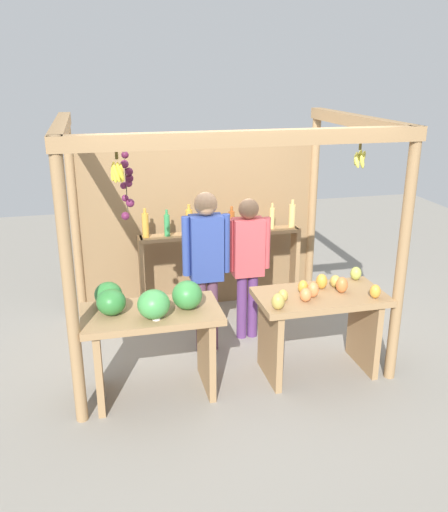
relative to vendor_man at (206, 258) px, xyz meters
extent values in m
plane|color=gray|center=(0.16, 0.11, -1.02)|extent=(12.00, 12.00, 0.00)
cylinder|color=#99754C|center=(-1.27, -0.93, 0.16)|extent=(0.10, 0.10, 2.36)
cylinder|color=#99754C|center=(1.59, -0.93, 0.16)|extent=(0.10, 0.10, 2.36)
cylinder|color=#99754C|center=(-1.27, 1.15, 0.16)|extent=(0.10, 0.10, 2.36)
cylinder|color=#99754C|center=(1.59, 1.15, 0.16)|extent=(0.10, 0.10, 2.36)
cube|color=#99754C|center=(0.16, -0.93, 1.28)|extent=(2.96, 0.12, 0.12)
cube|color=#99754C|center=(-1.27, 0.11, 1.28)|extent=(0.12, 2.18, 0.12)
cube|color=#99754C|center=(1.59, 0.11, 1.28)|extent=(0.12, 2.18, 0.12)
cube|color=olive|center=(0.16, 1.17, 0.04)|extent=(2.86, 0.04, 2.12)
cylinder|color=brown|center=(1.16, -0.80, 1.17)|extent=(0.02, 0.02, 0.06)
ellipsoid|color=#D1CC4C|center=(1.19, -0.80, 1.08)|extent=(0.04, 0.07, 0.12)
ellipsoid|color=#D1CC4C|center=(1.17, -0.76, 1.08)|extent=(0.06, 0.05, 0.13)
ellipsoid|color=#D1CC4C|center=(1.14, -0.78, 1.06)|extent=(0.06, 0.07, 0.13)
ellipsoid|color=#D1CC4C|center=(1.12, -0.82, 1.05)|extent=(0.06, 0.07, 0.13)
ellipsoid|color=#D1CC4C|center=(1.16, -0.84, 1.05)|extent=(0.06, 0.04, 0.12)
cylinder|color=brown|center=(-0.84, -0.81, 1.17)|extent=(0.02, 0.02, 0.06)
ellipsoid|color=yellow|center=(-0.82, -0.82, 1.03)|extent=(0.04, 0.07, 0.15)
ellipsoid|color=yellow|center=(-0.83, -0.79, 1.03)|extent=(0.07, 0.06, 0.16)
ellipsoid|color=yellow|center=(-0.86, -0.78, 1.04)|extent=(0.08, 0.05, 0.16)
ellipsoid|color=yellow|center=(-0.88, -0.79, 1.05)|extent=(0.05, 0.06, 0.16)
ellipsoid|color=yellow|center=(-0.87, -0.82, 1.04)|extent=(0.05, 0.07, 0.16)
ellipsoid|color=yellow|center=(-0.86, -0.84, 1.04)|extent=(0.07, 0.05, 0.16)
ellipsoid|color=yellow|center=(-0.83, -0.85, 1.04)|extent=(0.08, 0.06, 0.16)
cylinder|color=#4C422D|center=(-0.77, -0.50, 0.93)|extent=(0.01, 0.01, 0.55)
sphere|color=#47142D|center=(-0.76, -0.48, 1.12)|extent=(0.06, 0.06, 0.06)
sphere|color=#511938|center=(-0.77, -0.52, 1.05)|extent=(0.07, 0.07, 0.07)
sphere|color=#47142D|center=(-0.74, -0.53, 0.99)|extent=(0.07, 0.07, 0.07)
sphere|color=#47142D|center=(-0.74, -0.51, 0.93)|extent=(0.07, 0.07, 0.07)
sphere|color=#601E42|center=(-0.75, -0.50, 0.89)|extent=(0.06, 0.06, 0.06)
sphere|color=#601E42|center=(-0.79, -0.48, 0.87)|extent=(0.06, 0.06, 0.06)
sphere|color=#601E42|center=(-0.75, -0.53, 0.73)|extent=(0.07, 0.07, 0.07)
sphere|color=#601E42|center=(-0.78, -0.50, 0.77)|extent=(0.06, 0.06, 0.06)
sphere|color=#601E42|center=(-0.79, -0.51, 0.62)|extent=(0.07, 0.07, 0.07)
cube|color=#99754C|center=(-0.63, -0.67, -0.23)|extent=(1.20, 0.64, 0.06)
cube|color=#99754C|center=(-1.11, -0.67, -0.64)|extent=(0.06, 0.58, 0.76)
cube|color=#99754C|center=(-0.15, -0.67, -0.64)|extent=(0.06, 0.58, 0.76)
ellipsoid|color=#429347|center=(-0.62, -0.82, -0.07)|extent=(0.36, 0.36, 0.25)
ellipsoid|color=#2D7533|center=(-0.98, -0.49, -0.09)|extent=(0.32, 0.32, 0.22)
ellipsoid|color=#38843D|center=(-0.32, -0.70, -0.07)|extent=(0.28, 0.28, 0.25)
ellipsoid|color=#2D7533|center=(-0.96, -0.66, -0.09)|extent=(0.35, 0.35, 0.22)
cylinder|color=white|center=(-0.61, -0.85, -0.15)|extent=(0.07, 0.07, 0.09)
cube|color=#99754C|center=(0.94, -0.67, -0.23)|extent=(1.20, 0.64, 0.06)
cube|color=#99754C|center=(0.46, -0.67, -0.64)|extent=(0.06, 0.58, 0.76)
cube|color=#99754C|center=(1.42, -0.67, -0.64)|extent=(0.06, 0.58, 0.76)
ellipsoid|color=#B79E47|center=(0.54, -0.75, -0.14)|extent=(0.12, 0.12, 0.11)
ellipsoid|color=#E07F47|center=(0.84, -0.72, -0.13)|extent=(0.15, 0.15, 0.15)
ellipsoid|color=gold|center=(1.39, -0.88, -0.13)|extent=(0.10, 0.10, 0.13)
ellipsoid|color=gold|center=(1.00, -0.56, -0.13)|extent=(0.15, 0.15, 0.15)
ellipsoid|color=#CC7038|center=(1.14, -0.69, -0.12)|extent=(0.15, 0.15, 0.15)
ellipsoid|color=gold|center=(0.79, -0.62, -0.13)|extent=(0.13, 0.13, 0.13)
ellipsoid|color=#B79E47|center=(1.14, -0.55, -0.14)|extent=(0.14, 0.14, 0.12)
ellipsoid|color=#A8B24C|center=(1.42, -0.42, -0.13)|extent=(0.15, 0.15, 0.13)
ellipsoid|color=#B79E47|center=(0.45, -0.90, -0.13)|extent=(0.16, 0.16, 0.15)
ellipsoid|color=#E07F47|center=(0.74, -0.80, -0.14)|extent=(0.14, 0.14, 0.13)
cube|color=#99754C|center=(-0.57, 0.89, -0.52)|extent=(0.05, 0.20, 1.00)
cube|color=#99754C|center=(1.28, 0.89, -0.52)|extent=(0.05, 0.20, 1.00)
cube|color=#99754C|center=(0.36, 0.89, -0.04)|extent=(1.86, 0.22, 0.04)
cylinder|color=gold|center=(-0.51, 0.89, 0.12)|extent=(0.07, 0.07, 0.28)
cylinder|color=gold|center=(-0.51, 0.89, 0.29)|extent=(0.03, 0.03, 0.06)
cylinder|color=#338C4C|center=(-0.27, 0.89, 0.11)|extent=(0.06, 0.06, 0.25)
cylinder|color=#338C4C|center=(-0.27, 0.89, 0.26)|extent=(0.03, 0.03, 0.06)
cylinder|color=gold|center=(-0.01, 0.89, 0.13)|extent=(0.08, 0.08, 0.29)
cylinder|color=gold|center=(-0.01, 0.89, 0.30)|extent=(0.03, 0.03, 0.06)
cylinder|color=#338C4C|center=(0.24, 0.89, 0.12)|extent=(0.06, 0.06, 0.26)
cylinder|color=#338C4C|center=(0.24, 0.89, 0.28)|extent=(0.03, 0.03, 0.06)
cylinder|color=#994C1E|center=(0.48, 0.89, 0.10)|extent=(0.07, 0.07, 0.24)
cylinder|color=#994C1E|center=(0.48, 0.89, 0.25)|extent=(0.03, 0.03, 0.06)
cylinder|color=#D8B266|center=(0.73, 0.89, 0.13)|extent=(0.06, 0.06, 0.29)
cylinder|color=#D8B266|center=(0.73, 0.89, 0.31)|extent=(0.03, 0.03, 0.06)
cylinder|color=#D8B266|center=(0.97, 0.89, 0.11)|extent=(0.06, 0.06, 0.25)
cylinder|color=#D8B266|center=(0.97, 0.89, 0.26)|extent=(0.03, 0.03, 0.06)
cylinder|color=#D8B266|center=(1.22, 0.89, 0.12)|extent=(0.08, 0.08, 0.28)
cylinder|color=#D8B266|center=(1.22, 0.89, 0.29)|extent=(0.03, 0.03, 0.06)
cylinder|color=#57354B|center=(-0.06, 0.00, -0.62)|extent=(0.11, 0.11, 0.79)
cylinder|color=#57354B|center=(0.06, 0.00, -0.62)|extent=(0.11, 0.11, 0.79)
cube|color=#2D428C|center=(0.00, 0.00, 0.11)|extent=(0.32, 0.19, 0.67)
cylinder|color=#2D428C|center=(-0.20, 0.00, 0.14)|extent=(0.08, 0.08, 0.60)
cylinder|color=#2D428C|center=(0.20, 0.00, 0.14)|extent=(0.08, 0.08, 0.60)
sphere|color=tan|center=(0.00, 0.00, 0.55)|extent=(0.23, 0.23, 0.23)
cylinder|color=#58316A|center=(0.42, 0.18, -0.65)|extent=(0.11, 0.11, 0.73)
cylinder|color=#58316A|center=(0.54, 0.18, -0.65)|extent=(0.11, 0.11, 0.73)
cube|color=#BF474C|center=(0.48, 0.18, 0.02)|extent=(0.32, 0.19, 0.61)
cylinder|color=#BF474C|center=(0.28, 0.18, 0.05)|extent=(0.08, 0.08, 0.55)
cylinder|color=#BF474C|center=(0.68, 0.18, 0.05)|extent=(0.08, 0.08, 0.55)
sphere|color=#997051|center=(0.48, 0.18, 0.43)|extent=(0.21, 0.21, 0.21)
camera|label=1|loc=(-1.02, -4.98, 1.80)|focal=38.13mm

